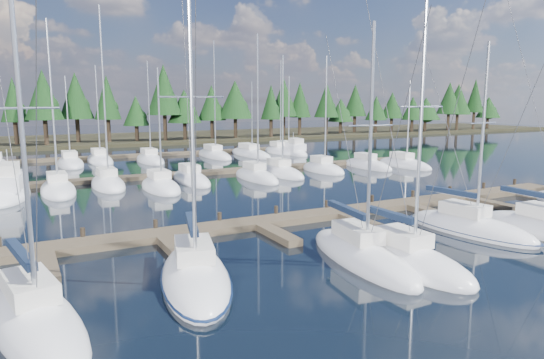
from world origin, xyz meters
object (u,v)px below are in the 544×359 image
front_sailboat_3 (408,261)px  motor_yacht_left (8,191)px  front_sailboat_2 (361,256)px  motor_yacht_right (295,151)px  front_sailboat_4 (469,228)px  front_sailboat_1 (195,276)px  front_sailboat_0 (34,319)px  main_dock (340,215)px

front_sailboat_3 → motor_yacht_left: front_sailboat_3 is taller
front_sailboat_2 → motor_yacht_right: 48.12m
front_sailboat_4 → motor_yacht_left: 34.72m
front_sailboat_1 → motor_yacht_right: size_ratio=1.75×
front_sailboat_0 → motor_yacht_left: bearing=92.4°
front_sailboat_3 → motor_yacht_right: bearing=65.9°
front_sailboat_0 → motor_yacht_left: (-1.10, 26.24, 0.22)m
main_dock → front_sailboat_1: front_sailboat_1 is taller
main_dock → front_sailboat_1: size_ratio=3.07×
front_sailboat_2 → motor_yacht_right: front_sailboat_2 is taller
front_sailboat_2 → motor_yacht_left: bearing=120.9°
front_sailboat_4 → front_sailboat_0: bearing=-176.1°
front_sailboat_0 → motor_yacht_right: 56.29m
front_sailboat_3 → front_sailboat_4: (7.55, 2.88, -0.02)m
front_sailboat_2 → motor_yacht_right: bearing=63.5°
main_dock → front_sailboat_0: front_sailboat_0 is taller
main_dock → front_sailboat_4: front_sailboat_4 is taller
front_sailboat_4 → front_sailboat_3: bearing=-159.1°
front_sailboat_4 → main_dock: bearing=125.6°
front_sailboat_2 → front_sailboat_3: bearing=-48.1°
front_sailboat_0 → motor_yacht_right: bearing=50.5°
front_sailboat_3 → motor_yacht_right: (19.98, 44.70, 0.15)m
front_sailboat_2 → main_dock: bearing=60.9°
front_sailboat_2 → front_sailboat_3: (1.46, -1.63, 0.01)m
front_sailboat_4 → front_sailboat_2: bearing=-172.1°
main_dock → front_sailboat_0: 20.40m
front_sailboat_1 → motor_yacht_left: (-7.38, 24.82, 0.23)m
front_sailboat_1 → front_sailboat_3: size_ratio=1.05×
front_sailboat_1 → front_sailboat_4: size_ratio=1.21×
front_sailboat_2 → motor_yacht_right: (21.44, 43.08, 0.16)m
main_dock → motor_yacht_left: (-19.80, 18.09, 0.31)m
front_sailboat_0 → front_sailboat_3: bearing=-4.6°
front_sailboat_2 → motor_yacht_left: (-15.47, 25.88, 0.23)m
front_sailboat_3 → motor_yacht_left: size_ratio=1.41×
front_sailboat_1 → motor_yacht_left: size_ratio=1.49×
front_sailboat_0 → front_sailboat_1: 6.44m
front_sailboat_1 → front_sailboat_2: 8.16m
motor_yacht_left → front_sailboat_4: bearing=-45.2°
front_sailboat_1 → motor_yacht_right: front_sailboat_1 is taller
main_dock → front_sailboat_3: bearing=-106.9°
main_dock → motor_yacht_right: (17.11, 35.28, 0.24)m
front_sailboat_3 → motor_yacht_right: 48.97m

